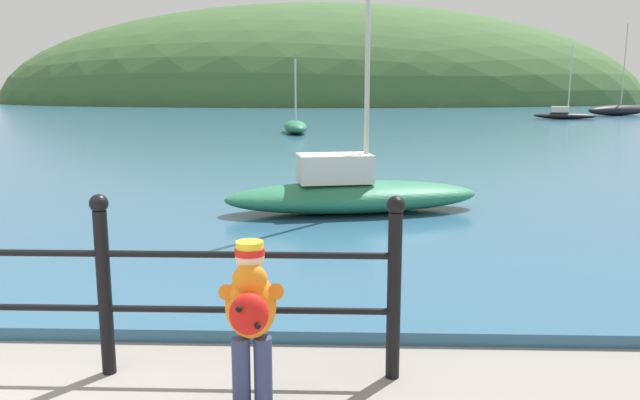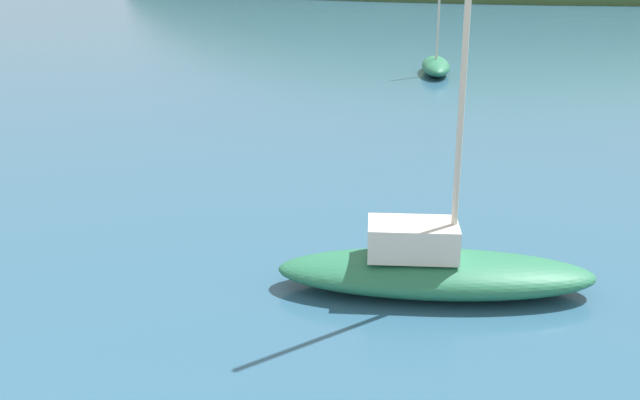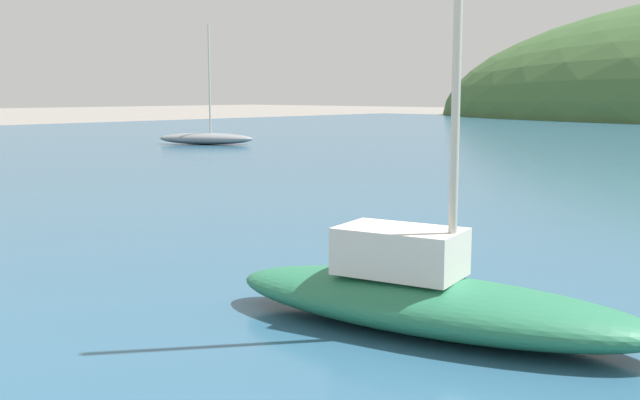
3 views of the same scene
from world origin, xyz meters
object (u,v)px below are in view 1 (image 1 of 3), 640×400
object	(u,v)px
child_in_coat	(251,309)
boat_far_right	(351,192)
boat_red_dinghy	(618,110)
boat_white_sailboat	(564,115)
boat_green_fishing	(295,127)

from	to	relation	value
child_in_coat	boat_far_right	size ratio (longest dim) A/B	0.22
boat_red_dinghy	boat_far_right	world-z (taller)	boat_red_dinghy
boat_white_sailboat	boat_far_right	xyz separation A→B (m)	(-12.20, -26.34, 0.04)
boat_green_fishing	child_in_coat	bearing A→B (deg)	-86.59
boat_red_dinghy	boat_far_right	size ratio (longest dim) A/B	1.24
child_in_coat	boat_green_fishing	xyz separation A→B (m)	(-1.23, 20.65, -0.25)
boat_red_dinghy	boat_far_right	distance (m)	35.17
boat_red_dinghy	child_in_coat	bearing A→B (deg)	-116.09
boat_far_right	boat_white_sailboat	bearing A→B (deg)	65.15
child_in_coat	boat_red_dinghy	size ratio (longest dim) A/B	0.18
boat_green_fishing	boat_red_dinghy	size ratio (longest dim) A/B	0.54
child_in_coat	boat_green_fishing	distance (m)	20.69
child_in_coat	boat_far_right	xyz separation A→B (m)	(0.67, 5.37, -0.22)
boat_green_fishing	boat_far_right	xyz separation A→B (m)	(1.90, -15.28, 0.04)
boat_green_fishing	boat_red_dinghy	distance (m)	24.46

